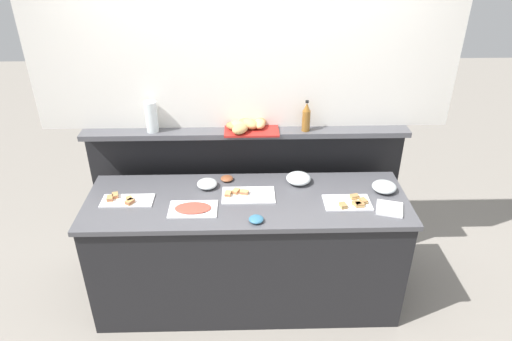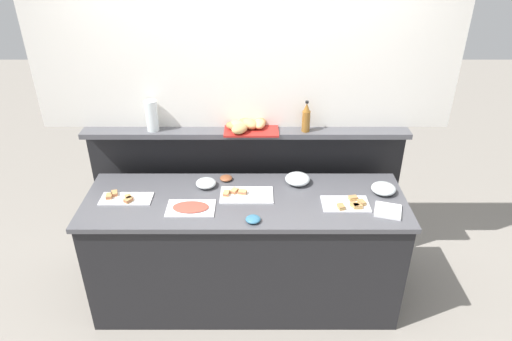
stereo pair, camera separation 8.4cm
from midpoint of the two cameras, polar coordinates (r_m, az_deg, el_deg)
ground_plane at (r=4.23m, az=-1.67°, el=-9.56°), size 12.00×12.00×0.00m
buffet_counter at (r=3.47m, az=-1.76°, el=-9.90°), size 2.23×0.70×0.92m
back_ledge_unit at (r=3.79m, az=-1.80°, el=-2.61°), size 2.44×0.22×1.23m
upper_wall_panel at (r=3.32m, az=-2.16°, el=16.50°), size 3.04×0.08×1.37m
sandwich_platter_rear at (r=3.23m, az=-1.96°, el=-3.01°), size 0.37×0.22×0.04m
sandwich_platter_front at (r=3.30m, az=-16.49°, el=-3.53°), size 0.35×0.16×0.04m
sandwich_platter_side at (r=3.20m, az=10.76°, el=-3.91°), size 0.32×0.20×0.04m
cold_cuts_platter at (r=3.12m, az=-8.55°, el=-4.70°), size 0.32×0.20×0.02m
glass_bowl_large at (r=3.38m, az=14.84°, el=-2.00°), size 0.17×0.17×0.07m
glass_bowl_medium at (r=3.38m, az=4.55°, el=-1.02°), size 0.18×0.18×0.07m
glass_bowl_small at (r=3.34m, az=-6.77°, el=-1.68°), size 0.15×0.15×0.06m
condiment_bowl_cream at (r=2.97m, az=-0.79°, el=-6.04°), size 0.10×0.10×0.03m
condiment_bowl_teal at (r=3.41m, az=-4.32°, el=-1.00°), size 0.09×0.09×0.03m
napkin_stack at (r=3.20m, az=15.43°, el=-4.56°), size 0.21×0.21×0.02m
vinegar_bottle_amber at (r=3.41m, az=5.51°, el=6.53°), size 0.06×0.06×0.24m
bread_basket at (r=3.43m, az=-1.79°, el=5.56°), size 0.41×0.30×0.08m
water_carafe at (r=3.47m, az=-13.45°, el=6.46°), size 0.09×0.09×0.23m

